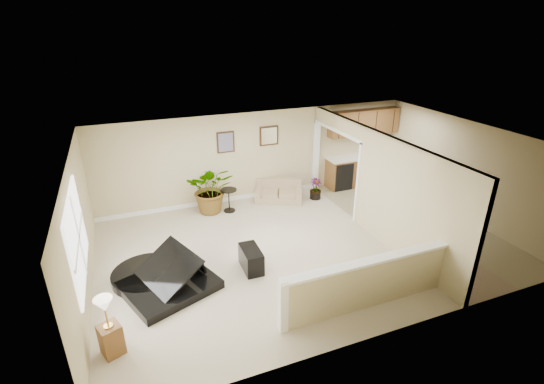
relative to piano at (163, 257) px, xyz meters
name	(u,v)px	position (x,y,z in m)	size (l,w,h in m)	color
floor	(304,245)	(3.14, 0.33, -0.64)	(9.00, 9.00, 0.00)	#BCAA92
back_wall	(259,156)	(3.14, 3.33, 0.61)	(9.00, 0.04, 2.50)	#C6B787
front_wall	(392,271)	(3.14, -2.67, 0.61)	(9.00, 0.04, 2.50)	#C6B787
left_wall	(79,234)	(-1.36, 0.33, 0.61)	(0.04, 6.00, 2.50)	#C6B787
right_wall	(464,170)	(7.64, 0.33, 0.61)	(0.04, 6.00, 2.50)	#C6B787
ceiling	(308,141)	(3.14, 0.33, 1.86)	(9.00, 6.00, 0.04)	white
kitchen_vinyl	(414,222)	(6.29, 0.33, -0.63)	(2.70, 6.00, 0.01)	gray
interior_partition	(369,182)	(4.94, 0.58, 0.58)	(0.18, 5.99, 2.50)	#C6B787
pony_half_wall	(365,283)	(3.22, -1.97, -0.12)	(3.42, 0.22, 1.00)	#C6B787
left_window	(77,237)	(-1.34, -0.17, 0.81)	(0.05, 2.15, 1.45)	white
wall_art_left	(226,142)	(2.19, 3.30, 1.11)	(0.48, 0.04, 0.58)	#342113
wall_mirror	(269,136)	(3.44, 3.30, 1.16)	(0.55, 0.04, 0.55)	#342113
kitchen_cabinets	(359,158)	(6.33, 3.06, 0.23)	(2.36, 0.65, 2.33)	brown
piano	(163,257)	(0.00, 0.00, 0.00)	(2.26, 2.23, 1.53)	black
piano_bench	(251,259)	(1.72, -0.10, -0.40)	(0.36, 0.71, 0.47)	black
loveseat	(278,190)	(3.55, 2.89, -0.35)	(1.59, 1.23, 0.75)	tan
accent_table	(229,197)	(2.04, 2.69, -0.23)	(0.44, 0.44, 0.63)	black
palm_plant	(211,189)	(1.62, 2.83, 0.02)	(1.46, 1.35, 1.34)	black
small_plant	(316,190)	(4.59, 2.56, -0.38)	(0.34, 0.34, 0.61)	black
lamp_stand	(109,331)	(-1.01, -1.45, -0.20)	(0.40, 0.40, 1.04)	brown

